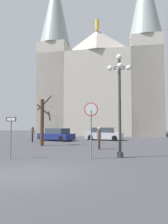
# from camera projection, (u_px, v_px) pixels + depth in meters

# --- Properties ---
(ground_plane) EXTENTS (120.00, 120.00, 0.00)m
(ground_plane) POSITION_uv_depth(u_px,v_px,m) (30.00, 173.00, 8.42)
(ground_plane) COLOR #38383D
(cathedral) EXTENTS (22.23, 14.76, 30.61)m
(cathedral) POSITION_uv_depth(u_px,v_px,m) (100.00, 82.00, 39.84)
(cathedral) COLOR #BCB5A5
(cathedral) RESTS_ON ground
(stop_sign) EXTENTS (0.76, 0.08, 3.12)m
(stop_sign) POSITION_uv_depth(u_px,v_px,m) (91.00, 119.00, 12.14)
(stop_sign) COLOR slate
(stop_sign) RESTS_ON ground
(one_way_arrow_sign) EXTENTS (0.60, 0.09, 2.30)m
(one_way_arrow_sign) POSITION_uv_depth(u_px,v_px,m) (11.00, 133.00, 12.14)
(one_way_arrow_sign) COLOR slate
(one_way_arrow_sign) RESTS_ON ground
(street_lamp) EXTENTS (1.39, 1.39, 6.04)m
(street_lamp) POSITION_uv_depth(u_px,v_px,m) (120.00, 94.00, 12.68)
(street_lamp) COLOR #2D3833
(street_lamp) RESTS_ON ground
(bare_tree) EXTENTS (1.41, 1.52, 4.56)m
(bare_tree) POSITION_uv_depth(u_px,v_px,m) (43.00, 120.00, 19.57)
(bare_tree) COLOR #473323
(bare_tree) RESTS_ON ground
(parked_car_near_silver) EXTENTS (4.74, 3.00, 1.53)m
(parked_car_near_silver) POSITION_uv_depth(u_px,v_px,m) (104.00, 134.00, 26.38)
(parked_car_near_silver) COLOR #B7B7BC
(parked_car_near_silver) RESTS_ON ground
(parked_car_far_navy) EXTENTS (4.67, 3.68, 1.46)m
(parked_car_far_navy) POSITION_uv_depth(u_px,v_px,m) (56.00, 135.00, 25.56)
(parked_car_far_navy) COLOR navy
(parked_car_far_navy) RESTS_ON ground
(pedestrian_walking) EXTENTS (0.32, 0.32, 1.70)m
(pedestrian_walking) POSITION_uv_depth(u_px,v_px,m) (99.00, 136.00, 16.61)
(pedestrian_walking) COLOR #594C47
(pedestrian_walking) RESTS_ON ground
(pedestrian_standing) EXTENTS (0.32, 0.32, 1.79)m
(pedestrian_standing) POSITION_uv_depth(u_px,v_px,m) (32.00, 132.00, 23.25)
(pedestrian_standing) COLOR black
(pedestrian_standing) RESTS_ON ground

